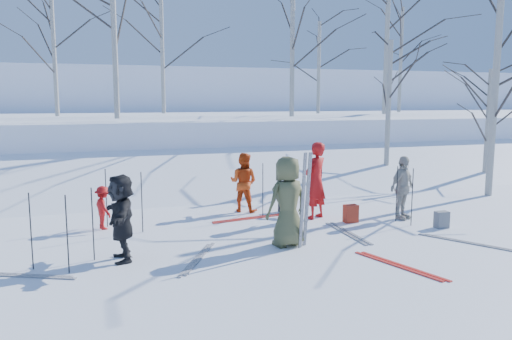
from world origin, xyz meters
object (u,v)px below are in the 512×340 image
object	(u,v)px
skier_cream_east	(402,188)
skier_red_seated	(103,208)
skier_redor_behind	(244,182)
backpack_grey	(442,220)
skier_olive_center	(287,201)
skier_grey_west	(121,218)
skier_red_north	(316,181)
backpack_dark	(286,204)
dog	(287,208)
backpack_red	(351,214)

from	to	relation	value
skier_cream_east	skier_red_seated	bearing A→B (deg)	145.08
skier_redor_behind	backpack_grey	size ratio (longest dim) A/B	4.04
skier_olive_center	skier_grey_west	xyz separation A→B (m)	(-3.18, 0.09, -0.11)
skier_red_north	backpack_grey	world-z (taller)	skier_red_north
skier_grey_west	backpack_dark	world-z (taller)	skier_grey_west
skier_redor_behind	skier_grey_west	xyz separation A→B (m)	(-3.24, -3.14, 0.02)
skier_red_north	dog	world-z (taller)	skier_red_north
skier_grey_west	dog	distance (m)	4.68
dog	backpack_grey	bearing A→B (deg)	93.06
skier_red_seated	skier_grey_west	distance (m)	2.44
skier_redor_behind	dog	world-z (taller)	skier_redor_behind
skier_cream_east	skier_grey_west	bearing A→B (deg)	165.12
dog	skier_grey_west	bearing A→B (deg)	-23.15
backpack_grey	backpack_dark	xyz separation A→B (m)	(-2.78, 2.61, 0.01)
skier_redor_behind	skier_cream_east	world-z (taller)	skier_cream_east
backpack_red	backpack_dark	xyz separation A→B (m)	(-1.07, 1.50, -0.01)
skier_redor_behind	skier_red_seated	distance (m)	3.60
backpack_dark	backpack_grey	bearing A→B (deg)	-43.28
skier_redor_behind	skier_grey_west	bearing A→B (deg)	81.95
skier_red_seated	backpack_red	bearing A→B (deg)	-121.34
skier_red_north	dog	size ratio (longest dim) A/B	3.48
backpack_grey	backpack_dark	bearing A→B (deg)	136.72
skier_olive_center	skier_redor_behind	distance (m)	3.23
skier_grey_west	backpack_red	world-z (taller)	skier_grey_west
skier_red_seated	backpack_grey	xyz separation A→B (m)	(7.31, -2.29, -0.30)
skier_cream_east	backpack_dark	bearing A→B (deg)	121.91
skier_cream_east	backpack_red	world-z (taller)	skier_cream_east
skier_red_north	backpack_red	size ratio (longest dim) A/B	4.47
backpack_red	backpack_dark	size ratio (longest dim) A/B	1.05
skier_olive_center	dog	bearing A→B (deg)	-125.37
skier_cream_east	backpack_red	distance (m)	1.46
skier_red_seated	dog	bearing A→B (deg)	-112.03
dog	backpack_red	world-z (taller)	dog
skier_red_north	backpack_grey	bearing A→B (deg)	113.67
skier_redor_behind	backpack_dark	distance (m)	1.23
backpack_red	backpack_dark	distance (m)	1.84
backpack_dark	skier_olive_center	bearing A→B (deg)	-110.94
backpack_red	skier_redor_behind	bearing A→B (deg)	137.58
backpack_grey	skier_red_north	bearing A→B (deg)	143.31
skier_redor_behind	backpack_grey	xyz separation A→B (m)	(3.80, -3.02, -0.58)
skier_red_north	skier_grey_west	xyz separation A→B (m)	(-4.69, -1.86, -0.15)
skier_grey_west	dog	xyz separation A→B (m)	(4.09, 2.21, -0.56)
skier_cream_east	dog	size ratio (longest dim) A/B	2.87
skier_red_north	skier_grey_west	world-z (taller)	skier_red_north
skier_grey_west	backpack_red	distance (m)	5.50
skier_grey_west	backpack_red	bearing A→B (deg)	102.86
skier_cream_east	dog	xyz separation A→B (m)	(-2.57, 1.07, -0.55)
skier_red_north	backpack_dark	distance (m)	1.22
skier_olive_center	skier_red_seated	world-z (taller)	skier_olive_center
skier_olive_center	skier_cream_east	size ratio (longest dim) A/B	1.16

